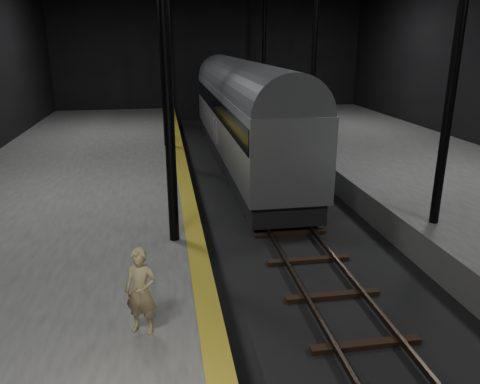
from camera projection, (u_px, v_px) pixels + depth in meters
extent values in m
plane|color=black|center=(276.00, 214.00, 17.30)|extent=(44.00, 44.00, 0.00)
cube|color=#4A4A48|center=(63.00, 213.00, 15.98)|extent=(9.00, 43.80, 1.00)
cube|color=#4A4A48|center=(462.00, 191.00, 18.31)|extent=(9.00, 43.80, 1.00)
cube|color=olive|center=(187.00, 193.00, 16.48)|extent=(0.50, 43.80, 0.01)
cube|color=#3F3328|center=(257.00, 211.00, 17.14)|extent=(0.08, 43.00, 0.14)
cube|color=#3F3328|center=(295.00, 209.00, 17.36)|extent=(0.08, 43.00, 0.14)
cube|color=black|center=(276.00, 212.00, 17.28)|extent=(2.40, 42.00, 0.12)
cylinder|color=black|center=(166.00, 46.00, 11.10)|extent=(0.26, 0.26, 10.00)
cylinder|color=black|center=(458.00, 45.00, 12.28)|extent=(0.26, 0.26, 10.00)
cylinder|color=black|center=(162.00, 43.00, 22.36)|extent=(0.26, 0.26, 10.00)
cylinder|color=black|center=(315.00, 43.00, 23.54)|extent=(0.26, 0.26, 10.00)
cylinder|color=black|center=(161.00, 42.00, 33.62)|extent=(0.26, 0.26, 10.00)
cylinder|color=black|center=(264.00, 42.00, 34.80)|extent=(0.26, 0.26, 10.00)
cube|color=#A0A3A8|center=(242.00, 117.00, 23.51)|extent=(2.77, 19.11, 2.87)
cube|color=black|center=(242.00, 152.00, 24.06)|extent=(2.53, 18.73, 0.81)
cube|color=black|center=(242.00, 104.00, 23.30)|extent=(2.83, 18.82, 0.86)
cylinder|color=slate|center=(242.00, 88.00, 23.06)|extent=(2.72, 18.92, 2.72)
cube|color=black|center=(271.00, 200.00, 17.90)|extent=(1.72, 2.10, 0.33)
cube|color=black|center=(225.00, 134.00, 30.45)|extent=(1.72, 2.10, 0.33)
cube|color=silver|center=(217.00, 133.00, 22.57)|extent=(0.04, 0.72, 1.00)
cube|color=silver|center=(214.00, 129.00, 23.64)|extent=(0.04, 0.72, 1.00)
cylinder|color=#B43016|center=(216.00, 137.00, 22.80)|extent=(0.03, 0.25, 0.25)
cylinder|color=#B43016|center=(213.00, 133.00, 23.87)|extent=(0.03, 0.25, 0.25)
imported|color=#8C7F56|center=(141.00, 291.00, 8.41)|extent=(0.71, 0.59, 1.65)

